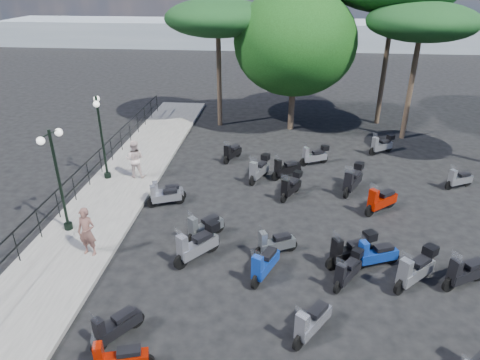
# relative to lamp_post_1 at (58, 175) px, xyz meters

# --- Properties ---
(ground) EXTENTS (120.00, 120.00, 0.00)m
(ground) POSITION_rel_lamp_post_1_xyz_m (7.11, -1.37, -2.31)
(ground) COLOR black
(ground) RESTS_ON ground
(sidewalk) EXTENTS (3.00, 30.00, 0.15)m
(sidewalk) POSITION_rel_lamp_post_1_xyz_m (0.61, 1.63, -2.24)
(sidewalk) COLOR #615E5C
(sidewalk) RESTS_ON ground
(railing) EXTENTS (0.04, 26.04, 1.10)m
(railing) POSITION_rel_lamp_post_1_xyz_m (-0.69, 1.43, -1.42)
(railing) COLOR black
(railing) RESTS_ON sidewalk
(lamp_post_1) EXTENTS (0.45, 1.10, 3.79)m
(lamp_post_1) POSITION_rel_lamp_post_1_xyz_m (0.00, 0.00, 0.00)
(lamp_post_1) COLOR black
(lamp_post_1) RESTS_ON sidewalk
(lamp_post_2) EXTENTS (0.58, 1.05, 3.76)m
(lamp_post_2) POSITION_rel_lamp_post_1_xyz_m (-0.20, 4.28, -0.02)
(lamp_post_2) COLOR black
(lamp_post_2) RESTS_ON sidewalk
(woman) EXTENTS (0.66, 0.48, 1.69)m
(woman) POSITION_rel_lamp_post_1_xyz_m (1.41, -1.38, -1.32)
(woman) COLOR brown
(woman) RESTS_ON sidewalk
(pedestrian_far) EXTENTS (0.89, 0.72, 1.73)m
(pedestrian_far) POSITION_rel_lamp_post_1_xyz_m (1.07, 4.51, -1.30)
(pedestrian_far) COLOR beige
(pedestrian_far) RESTS_ON sidewalk
(scooter_1) EXTENTS (1.49, 0.63, 1.21)m
(scooter_1) POSITION_rel_lamp_post_1_xyz_m (3.98, -5.68, -1.89)
(scooter_1) COLOR black
(scooter_1) RESTS_ON ground
(scooter_2) EXTENTS (1.02, 1.35, 1.26)m
(scooter_2) POSITION_rel_lamp_post_1_xyz_m (3.55, -4.73, -1.87)
(scooter_2) COLOR black
(scooter_2) RESTS_ON ground
(scooter_3) EXTENTS (1.34, 1.55, 1.49)m
(scooter_3) POSITION_rel_lamp_post_1_xyz_m (4.97, -1.13, -1.75)
(scooter_3) COLOR black
(scooter_3) RESTS_ON ground
(scooter_4) EXTENTS (1.46, 0.75, 1.22)m
(scooter_4) POSITION_rel_lamp_post_1_xyz_m (2.97, 2.26, -1.89)
(scooter_4) COLOR black
(scooter_4) RESTS_ON ground
(scooter_5) EXTENTS (0.82, 1.41, 1.21)m
(scooter_5) POSITION_rel_lamp_post_1_xyz_m (5.15, 7.11, -1.89)
(scooter_5) COLOR black
(scooter_5) RESTS_ON ground
(scooter_7) EXTENTS (1.06, 1.44, 1.34)m
(scooter_7) POSITION_rel_lamp_post_1_xyz_m (8.50, -4.11, -1.85)
(scooter_7) COLOR black
(scooter_7) RESTS_ON ground
(scooter_8) EXTENTS (0.87, 1.61, 1.36)m
(scooter_8) POSITION_rel_lamp_post_1_xyz_m (7.19, -1.84, -1.84)
(scooter_8) COLOR black
(scooter_8) RESTS_ON ground
(scooter_9) EXTENTS (1.20, 1.34, 1.35)m
(scooter_9) POSITION_rel_lamp_post_1_xyz_m (4.99, 0.05, -1.84)
(scooter_9) COLOR black
(scooter_9) RESTS_ON ground
(scooter_10) EXTENTS (0.92, 1.47, 1.27)m
(scooter_10) POSITION_rel_lamp_post_1_xyz_m (8.04, 3.53, -1.83)
(scooter_10) COLOR black
(scooter_10) RESTS_ON ground
(scooter_11) EXTENTS (0.91, 1.62, 1.37)m
(scooter_11) POSITION_rel_lamp_post_1_xyz_m (6.63, 5.03, -1.80)
(scooter_11) COLOR black
(scooter_11) RESTS_ON ground
(scooter_14) EXTENTS (1.44, 0.86, 1.25)m
(scooter_14) POSITION_rel_lamp_post_1_xyz_m (7.48, -0.64, -1.88)
(scooter_14) COLOR black
(scooter_14) RESTS_ON ground
(scooter_15) EXTENTS (1.00, 1.34, 1.23)m
(scooter_15) POSITION_rel_lamp_post_1_xyz_m (9.70, -1.88, -1.85)
(scooter_15) COLOR black
(scooter_15) RESTS_ON ground
(scooter_16) EXTENTS (1.37, 1.02, 1.28)m
(scooter_16) POSITION_rel_lamp_post_1_xyz_m (7.83, 5.36, -1.87)
(scooter_16) COLOR black
(scooter_16) RESTS_ON ground
(scooter_17) EXTENTS (1.05, 1.71, 1.47)m
(scooter_17) POSITION_rel_lamp_post_1_xyz_m (10.67, 4.26, -1.76)
(scooter_17) COLOR black
(scooter_17) RESTS_ON ground
(scooter_20) EXTENTS (1.66, 1.05, 1.45)m
(scooter_20) POSITION_rel_lamp_post_1_xyz_m (9.92, -0.95, -1.77)
(scooter_20) COLOR black
(scooter_20) RESTS_ON ground
(scooter_21) EXTENTS (1.58, 0.81, 1.32)m
(scooter_21) POSITION_rel_lamp_post_1_xyz_m (10.68, -0.98, -1.86)
(scooter_21) COLOR black
(scooter_21) RESTS_ON ground
(scooter_22) EXTENTS (1.43, 1.25, 1.43)m
(scooter_22) POSITION_rel_lamp_post_1_xyz_m (11.53, 2.62, -1.82)
(scooter_22) COLOR black
(scooter_22) RESTS_ON ground
(scooter_23) EXTENTS (1.42, 0.86, 1.22)m
(scooter_23) POSITION_rel_lamp_post_1_xyz_m (9.22, 7.01, -1.85)
(scooter_23) COLOR black
(scooter_23) RESTS_ON ground
(scooter_26) EXTENTS (1.59, 1.01, 1.40)m
(scooter_26) POSITION_rel_lamp_post_1_xyz_m (13.17, -1.67, -1.83)
(scooter_26) COLOR black
(scooter_26) RESTS_ON ground
(scooter_27) EXTENTS (1.48, 1.39, 1.48)m
(scooter_27) POSITION_rel_lamp_post_1_xyz_m (11.69, -1.75, -1.76)
(scooter_27) COLOR black
(scooter_27) RESTS_ON ground
(scooter_28) EXTENTS (1.37, 0.80, 1.18)m
(scooter_28) POSITION_rel_lamp_post_1_xyz_m (15.34, 5.08, -1.90)
(scooter_28) COLOR black
(scooter_28) RESTS_ON ground
(scooter_29) EXTENTS (1.37, 0.98, 1.23)m
(scooter_29) POSITION_rel_lamp_post_1_xyz_m (12.76, 8.79, -1.85)
(scooter_29) COLOR black
(scooter_29) RESTS_ON ground
(scooter_30) EXTENTS (1.46, 0.75, 1.22)m
(scooter_30) POSITION_rel_lamp_post_1_xyz_m (2.97, 2.61, -1.89)
(scooter_30) COLOR black
(scooter_30) RESTS_ON ground
(broadleaf_tree) EXTENTS (6.85, 6.85, 7.91)m
(broadleaf_tree) POSITION_rel_lamp_post_1_xyz_m (8.10, 12.26, 2.68)
(broadleaf_tree) COLOR #38281E
(broadleaf_tree) RESTS_ON ground
(pine_1) EXTENTS (5.65, 5.65, 7.26)m
(pine_1) POSITION_rel_lamp_post_1_xyz_m (14.42, 11.28, 3.93)
(pine_1) COLOR #38281E
(pine_1) RESTS_ON ground
(pine_2) EXTENTS (5.93, 5.93, 7.27)m
(pine_2) POSITION_rel_lamp_post_1_xyz_m (3.77, 12.53, 3.90)
(pine_2) COLOR #38281E
(pine_2) RESTS_ON ground
(distant_hills) EXTENTS (70.00, 8.00, 3.00)m
(distant_hills) POSITION_rel_lamp_post_1_xyz_m (7.11, 43.63, -0.81)
(distant_hills) COLOR gray
(distant_hills) RESTS_ON ground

